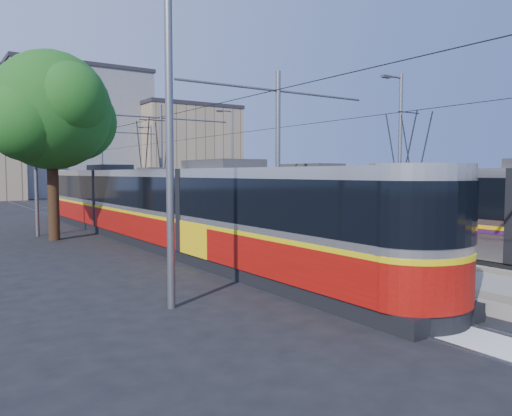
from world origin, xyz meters
TOP-DOWN VIEW (x-y plane):
  - ground at (0.00, 0.00)m, footprint 160.00×160.00m
  - platform at (0.00, 17.00)m, footprint 4.00×50.00m
  - tactile_strip_left at (-1.45, 17.00)m, footprint 0.70×50.00m
  - tactile_strip_right at (1.45, 17.00)m, footprint 0.70×50.00m
  - rails at (0.00, 17.00)m, footprint 8.71×70.00m
  - track_arrow at (-3.60, -3.00)m, footprint 1.20×5.00m
  - tram_left at (-3.60, 12.52)m, footprint 2.43×30.88m
  - tram_right at (3.60, 4.32)m, footprint 2.43×28.94m
  - catenary at (0.00, 14.15)m, footprint 9.20×70.00m
  - street_lamps at (-0.00, 21.00)m, footprint 15.18×38.22m
  - shelter at (0.60, 16.50)m, footprint 1.16×1.39m
  - tree at (-6.76, 16.29)m, footprint 6.05×5.59m
  - building_centre at (6.00, 64.00)m, footprint 18.36×14.28m
  - building_right at (20.00, 58.00)m, footprint 14.28×10.20m

SIDE VIEW (x-z plane):
  - ground at x=0.00m, z-range 0.00..0.00m
  - track_arrow at x=-3.60m, z-range 0.00..0.01m
  - rails at x=0.00m, z-range 0.00..0.03m
  - platform at x=0.00m, z-range 0.00..0.30m
  - tactile_strip_left at x=-1.45m, z-range 0.30..0.31m
  - tactile_strip_right at x=1.45m, z-range 0.30..0.31m
  - shelter at x=0.60m, z-range 0.36..2.99m
  - tram_left at x=-3.60m, z-range -1.04..4.46m
  - tram_right at x=3.60m, z-range -0.89..4.61m
  - street_lamps at x=0.00m, z-range 0.18..8.18m
  - catenary at x=0.00m, z-range 1.02..8.02m
  - tree at x=-6.76m, z-range 1.55..10.33m
  - building_right at x=20.00m, z-range 0.01..12.94m
  - building_centre at x=6.00m, z-range 0.01..17.41m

